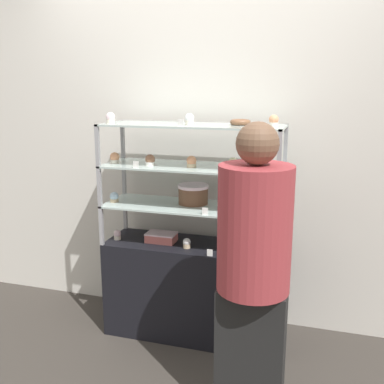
# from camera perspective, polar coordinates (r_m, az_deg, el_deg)

# --- Properties ---
(ground_plane) EXTENTS (20.00, 20.00, 0.00)m
(ground_plane) POSITION_cam_1_polar(r_m,az_deg,el_deg) (3.35, 0.00, -17.43)
(ground_plane) COLOR #38332D
(back_wall) EXTENTS (8.00, 0.05, 2.60)m
(back_wall) POSITION_cam_1_polar(r_m,az_deg,el_deg) (3.24, 1.77, 5.98)
(back_wall) COLOR silver
(back_wall) RESTS_ON ground_plane
(display_base) EXTENTS (1.18, 0.40, 0.67)m
(display_base) POSITION_cam_1_polar(r_m,az_deg,el_deg) (3.19, 0.00, -12.27)
(display_base) COLOR black
(display_base) RESTS_ON ground_plane
(display_riser_lower) EXTENTS (1.18, 0.40, 0.27)m
(display_riser_lower) POSITION_cam_1_polar(r_m,az_deg,el_deg) (2.99, 0.00, -2.11)
(display_riser_lower) COLOR #99999E
(display_riser_lower) RESTS_ON display_base
(display_riser_middle) EXTENTS (1.18, 0.40, 0.27)m
(display_riser_middle) POSITION_cam_1_polar(r_m,az_deg,el_deg) (2.93, 0.00, 2.98)
(display_riser_middle) COLOR #99999E
(display_riser_middle) RESTS_ON display_riser_lower
(display_riser_upper) EXTENTS (1.18, 0.40, 0.27)m
(display_riser_upper) POSITION_cam_1_polar(r_m,az_deg,el_deg) (2.89, 0.00, 8.23)
(display_riser_upper) COLOR #99999E
(display_riser_upper) RESTS_ON display_riser_middle
(layer_cake_centerpiece) EXTENTS (0.21, 0.21, 0.13)m
(layer_cake_centerpiece) POSITION_cam_1_polar(r_m,az_deg,el_deg) (3.02, 0.15, -0.26)
(layer_cake_centerpiece) COLOR brown
(layer_cake_centerpiece) RESTS_ON display_riser_lower
(sheet_cake_frosted) EXTENTS (0.20, 0.13, 0.06)m
(sheet_cake_frosted) POSITION_cam_1_polar(r_m,az_deg,el_deg) (3.11, -3.92, -5.75)
(sheet_cake_frosted) COLOR #C66660
(sheet_cake_frosted) RESTS_ON display_base
(cupcake_0) EXTENTS (0.05, 0.05, 0.07)m
(cupcake_0) POSITION_cam_1_polar(r_m,az_deg,el_deg) (3.19, -9.46, -5.38)
(cupcake_0) COLOR beige
(cupcake_0) RESTS_ON display_base
(cupcake_1) EXTENTS (0.05, 0.05, 0.07)m
(cupcake_1) POSITION_cam_1_polar(r_m,az_deg,el_deg) (2.98, -0.67, -6.52)
(cupcake_1) COLOR #CCB28C
(cupcake_1) RESTS_ON display_base
(cupcake_2) EXTENTS (0.05, 0.05, 0.07)m
(cupcake_2) POSITION_cam_1_polar(r_m,az_deg,el_deg) (2.90, 4.57, -7.13)
(cupcake_2) COLOR white
(cupcake_2) RESTS_ON display_base
(cupcake_3) EXTENTS (0.05, 0.05, 0.07)m
(cupcake_3) POSITION_cam_1_polar(r_m,az_deg,el_deg) (2.89, 9.67, -7.37)
(cupcake_3) COLOR white
(cupcake_3) RESTS_ON display_base
(price_tag_0) EXTENTS (0.04, 0.00, 0.04)m
(price_tag_0) POSITION_cam_1_polar(r_m,az_deg,el_deg) (2.85, 2.28, -7.72)
(price_tag_0) COLOR white
(price_tag_0) RESTS_ON display_base
(cupcake_4) EXTENTS (0.06, 0.06, 0.07)m
(cupcake_4) POSITION_cam_1_polar(r_m,az_deg,el_deg) (3.12, -9.85, -0.67)
(cupcake_4) COLOR #CCB28C
(cupcake_4) RESTS_ON display_riser_lower
(cupcake_5) EXTENTS (0.06, 0.06, 0.07)m
(cupcake_5) POSITION_cam_1_polar(r_m,az_deg,el_deg) (2.80, 9.73, -2.31)
(cupcake_5) COLOR beige
(cupcake_5) RESTS_ON display_riser_lower
(price_tag_1) EXTENTS (0.04, 0.00, 0.04)m
(price_tag_1) POSITION_cam_1_polar(r_m,az_deg,el_deg) (2.77, 1.67, -2.46)
(price_tag_1) COLOR white
(price_tag_1) RESTS_ON display_riser_lower
(cupcake_6) EXTENTS (0.06, 0.06, 0.07)m
(cupcake_6) POSITION_cam_1_polar(r_m,az_deg,el_deg) (3.07, -9.79, 4.27)
(cupcake_6) COLOR beige
(cupcake_6) RESTS_ON display_riser_middle
(cupcake_7) EXTENTS (0.06, 0.06, 0.07)m
(cupcake_7) POSITION_cam_1_polar(r_m,az_deg,el_deg) (2.94, -5.34, 4.02)
(cupcake_7) COLOR white
(cupcake_7) RESTS_ON display_riser_middle
(cupcake_8) EXTENTS (0.06, 0.06, 0.07)m
(cupcake_8) POSITION_cam_1_polar(r_m,az_deg,el_deg) (2.87, -0.07, 3.84)
(cupcake_8) COLOR #CCB28C
(cupcake_8) RESTS_ON display_riser_middle
(cupcake_9) EXTENTS (0.06, 0.06, 0.07)m
(cupcake_9) POSITION_cam_1_polar(r_m,az_deg,el_deg) (2.82, 5.23, 3.61)
(cupcake_9) COLOR white
(cupcake_9) RESTS_ON display_riser_middle
(cupcake_10) EXTENTS (0.06, 0.06, 0.07)m
(cupcake_10) POSITION_cam_1_polar(r_m,az_deg,el_deg) (2.75, 10.23, 3.20)
(cupcake_10) COLOR white
(cupcake_10) RESTS_ON display_riser_middle
(price_tag_2) EXTENTS (0.04, 0.00, 0.04)m
(price_tag_2) POSITION_cam_1_polar(r_m,az_deg,el_deg) (2.86, -7.14, 3.46)
(price_tag_2) COLOR white
(price_tag_2) RESTS_ON display_riser_middle
(cupcake_11) EXTENTS (0.06, 0.06, 0.07)m
(cupcake_11) POSITION_cam_1_polar(r_m,az_deg,el_deg) (2.99, -10.30, 9.21)
(cupcake_11) COLOR beige
(cupcake_11) RESTS_ON display_riser_upper
(cupcake_12) EXTENTS (0.06, 0.06, 0.07)m
(cupcake_12) POSITION_cam_1_polar(r_m,az_deg,el_deg) (2.83, -0.27, 9.20)
(cupcake_12) COLOR beige
(cupcake_12) RESTS_ON display_riser_upper
(cupcake_13) EXTENTS (0.06, 0.06, 0.07)m
(cupcake_13) POSITION_cam_1_polar(r_m,az_deg,el_deg) (2.75, 10.33, 8.86)
(cupcake_13) COLOR beige
(cupcake_13) RESTS_ON display_riser_upper
(price_tag_3) EXTENTS (0.04, 0.00, 0.04)m
(price_tag_3) POSITION_cam_1_polar(r_m,az_deg,el_deg) (2.72, -1.44, 8.76)
(price_tag_3) COLOR white
(price_tag_3) RESTS_ON display_riser_upper
(donut_glazed) EXTENTS (0.13, 0.13, 0.03)m
(donut_glazed) POSITION_cam_1_polar(r_m,az_deg,el_deg) (2.86, 6.15, 8.81)
(donut_glazed) COLOR brown
(donut_glazed) RESTS_ON display_riser_upper
(customer_figure) EXTENTS (0.36, 0.36, 1.56)m
(customer_figure) POSITION_cam_1_polar(r_m,az_deg,el_deg) (2.27, 7.79, -9.62)
(customer_figure) COLOR black
(customer_figure) RESTS_ON ground_plane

